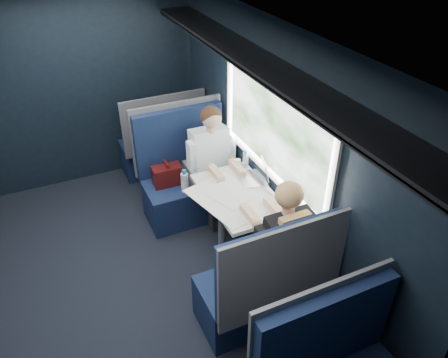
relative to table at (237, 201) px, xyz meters
name	(u,v)px	position (x,y,z in m)	size (l,w,h in m)	color
ground	(139,284)	(-1.03, 0.00, -0.67)	(2.80, 4.20, 0.01)	black
room_shell	(121,149)	(-1.01, 0.00, 0.81)	(3.00, 4.40, 2.40)	black
table	(237,201)	(0.00, 0.00, 0.00)	(0.62, 1.00, 0.74)	#54565E
seat_bay_near	(187,180)	(-0.19, 0.87, -0.24)	(1.04, 0.62, 1.26)	#0B1533
seat_bay_far	(263,288)	(-0.18, -0.87, -0.25)	(1.04, 0.62, 1.26)	#0B1533
seat_row_front	(162,144)	(-0.18, 1.80, -0.25)	(1.04, 0.51, 1.16)	#0B1533
man	(214,160)	(0.07, 0.70, 0.06)	(0.53, 0.56, 1.32)	black
woman	(282,239)	(0.07, -0.71, 0.06)	(0.53, 0.56, 1.32)	black
papers	(228,199)	(-0.10, -0.03, 0.08)	(0.52, 0.75, 0.01)	white
laptop	(258,172)	(0.31, 0.16, 0.14)	(0.32, 0.37, 0.24)	silver
bottle_small	(246,159)	(0.30, 0.40, 0.16)	(0.06, 0.06, 0.20)	silver
cup	(237,163)	(0.22, 0.44, 0.12)	(0.06, 0.06, 0.08)	white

